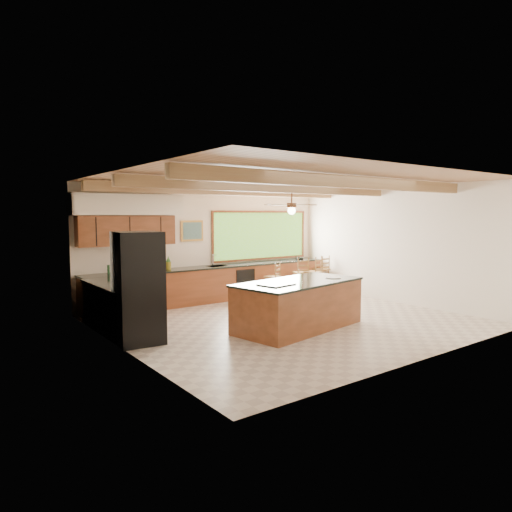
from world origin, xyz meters
TOP-DOWN VIEW (x-y plane):
  - ground at (0.00, 0.00)m, footprint 7.20×7.20m
  - room_shell at (-0.17, 0.65)m, footprint 7.27×6.54m
  - counter_run at (-0.82, 2.52)m, footprint 7.12×3.10m
  - island at (-0.24, -0.58)m, footprint 2.92×1.74m
  - refrigerator at (-3.22, 0.31)m, footprint 0.84×0.82m
  - bar_stool_a at (1.34, 2.17)m, footprint 0.47×0.47m
  - bar_stool_b at (2.29, 2.07)m, footprint 0.50×0.50m
  - bar_stool_c at (2.46, 1.75)m, footprint 0.48×0.48m
  - bar_stool_d at (3.30, 2.29)m, footprint 0.40×0.40m

SIDE VIEW (x-z plane):
  - ground at x=0.00m, z-range 0.00..0.00m
  - counter_run at x=-0.82m, z-range -0.16..1.09m
  - island at x=-0.24m, z-range -0.01..0.97m
  - bar_stool_a at x=1.34m, z-range 0.09..1.08m
  - bar_stool_d at x=3.30m, z-range 0.10..1.17m
  - bar_stool_b at x=2.29m, z-range 0.10..1.18m
  - bar_stool_c at x=2.46m, z-range 0.10..1.23m
  - refrigerator at x=-3.22m, z-range 0.00..1.98m
  - room_shell at x=-0.17m, z-range 0.70..3.72m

